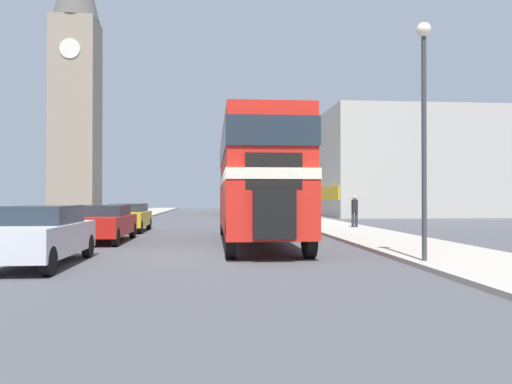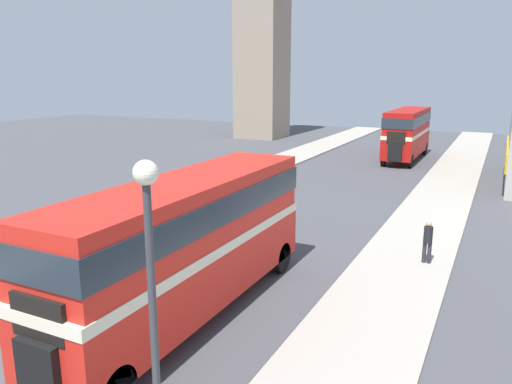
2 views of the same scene
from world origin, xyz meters
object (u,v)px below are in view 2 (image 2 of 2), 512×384
at_px(car_parked_mid, 78,252).
at_px(car_parked_far, 169,215).
at_px(double_decker_bus, 188,236).
at_px(bus_distant, 407,130).
at_px(street_lamp, 152,297).
at_px(pedestrian_walking, 428,239).

distance_m(car_parked_mid, car_parked_far, 5.61).
height_order(double_decker_bus, bus_distant, bus_distant).
distance_m(double_decker_bus, street_lamp, 7.30).
bearing_deg(double_decker_bus, pedestrian_walking, 51.94).
distance_m(car_parked_mid, street_lamp, 12.21).
xyz_separation_m(double_decker_bus, bus_distant, (0.60, 31.99, 0.02)).
relative_size(car_parked_mid, street_lamp, 0.77).
relative_size(double_decker_bus, car_parked_mid, 2.43).
bearing_deg(pedestrian_walking, double_decker_bus, -128.06).
relative_size(bus_distant, car_parked_mid, 2.15).
distance_m(pedestrian_walking, street_lamp, 14.05).
relative_size(bus_distant, pedestrian_walking, 5.87).
height_order(bus_distant, car_parked_far, bus_distant).
bearing_deg(pedestrian_walking, street_lamp, -99.12).
distance_m(double_decker_bus, pedestrian_walking, 9.50).
distance_m(bus_distant, car_parked_far, 26.11).
relative_size(double_decker_bus, street_lamp, 1.87).
height_order(car_parked_far, street_lamp, street_lamp).
distance_m(double_decker_bus, car_parked_far, 8.94).
bearing_deg(car_parked_far, street_lamp, -54.29).
distance_m(double_decker_bus, bus_distant, 32.00).
xyz_separation_m(double_decker_bus, street_lamp, (3.61, -6.17, 1.45)).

